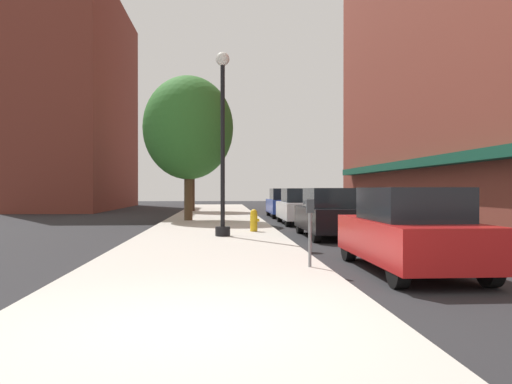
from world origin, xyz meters
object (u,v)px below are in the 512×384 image
Objects in this scene: car_black at (331,213)px; car_white at (300,207)px; lamppost at (223,140)px; car_red at (409,231)px; tree_near at (188,128)px; car_blue at (285,203)px; fire_hydrant at (254,220)px; parking_meter_near at (310,224)px; tree_mid at (192,138)px.

car_black is 6.45m from car_white.
lamppost reaches higher than car_red.
car_blue is at bearing 40.03° from tree_near.
car_white is 5.85m from car_blue.
lamppost is at bearing -123.35° from fire_hydrant.
parking_meter_near is (0.55, -8.28, 0.43)m from fire_hydrant.
car_red is (5.67, -25.36, -4.30)m from tree_mid.
car_white is (5.24, -1.44, -3.77)m from tree_near.
lamppost reaches higher than car_black.
lamppost is at bearing 117.73° from car_red.
car_red is (1.95, -0.05, -0.14)m from parking_meter_near.
car_black is (2.50, -1.21, 0.29)m from fire_hydrant.
car_white is 1.00× the size of car_blue.
car_black is 1.00× the size of car_blue.
parking_meter_near is 0.30× the size of car_black.
tree_near is (-1.63, 8.37, 1.38)m from lamppost.
tree_near reaches higher than parking_meter_near.
car_black is (3.61, 0.48, -2.39)m from lamppost.
fire_hydrant is 17.92m from tree_mid.
car_red is (2.50, -8.33, 0.29)m from fire_hydrant.
parking_meter_near is at bearing -81.65° from tree_mid.
tree_mid is at bearing 114.21° from car_white.
car_blue is at bearing 89.17° from car_red.
fire_hydrant is at bearing 56.65° from lamppost.
car_white reaches higher than fire_hydrant.
tree_mid reaches higher than car_blue.
tree_near is at bearing 102.42° from parking_meter_near.
tree_near is at bearing 163.17° from car_white.
car_black is at bearing 7.53° from lamppost.
parking_meter_near is at bearing 177.71° from car_red.
car_white is at bearing -90.54° from car_blue.
lamppost is 1.37× the size of car_black.
car_white is (2.50, 5.24, 0.29)m from fire_hydrant.
fire_hydrant is 8.31m from parking_meter_near.
parking_meter_near reaches higher than fire_hydrant.
car_black is 1.00× the size of car_white.
parking_meter_near is 1.96m from car_red.
tree_mid is (-0.42, 10.35, 0.53)m from tree_near.
car_black is at bearing -25.92° from fire_hydrant.
car_red and car_black have the same top height.
car_blue is at bearing 77.29° from fire_hydrant.
car_white is at bearing 81.79° from parking_meter_near.
car_blue is (0.00, 12.30, 0.00)m from car_black.
car_black reaches higher than parking_meter_near.
car_black is at bearing -72.74° from tree_mid.
car_red is at bearing -90.54° from car_blue.
lamppost reaches higher than car_blue.
fire_hydrant is 0.60× the size of parking_meter_near.
tree_mid reaches higher than tree_near.
car_red is 13.57m from car_white.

